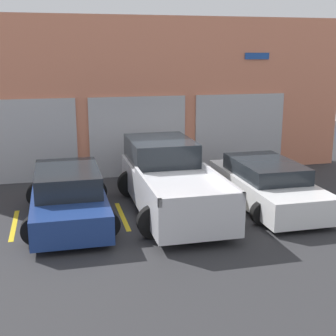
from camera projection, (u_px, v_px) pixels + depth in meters
The scene contains 9 objects.
ground_plane at pixel (164, 201), 13.51m from camera, with size 28.00×28.00×0.00m, color #2D2D30.
shophouse_building at pixel (141, 99), 15.97m from camera, with size 14.73×0.68×5.34m.
pickup_truck at pixel (170, 180), 12.64m from camera, with size 2.50×5.24×1.73m.
sedan_white at pixel (266, 184), 13.05m from camera, with size 2.15×4.64×1.24m.
sedan_side at pixel (68, 197), 11.79m from camera, with size 2.22×4.38×1.34m.
parking_stripe_far_left at pixel (14, 225), 11.61m from camera, with size 0.12×2.20×0.01m, color gold.
parking_stripe_left at pixel (122, 216), 12.23m from camera, with size 0.12×2.20×0.01m, color gold.
parking_stripe_centre at pixel (220, 208), 12.85m from camera, with size 0.12×2.20×0.01m, color gold.
parking_stripe_right at pixel (309, 201), 13.48m from camera, with size 0.12×2.20×0.01m, color gold.
Camera 1 is at (-2.94, -12.53, 4.19)m, focal length 50.00 mm.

